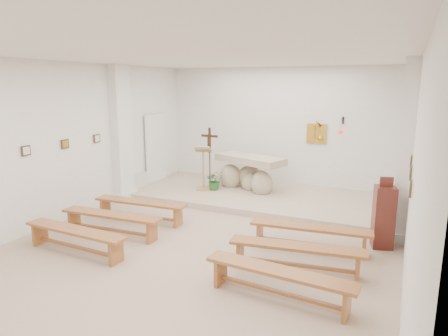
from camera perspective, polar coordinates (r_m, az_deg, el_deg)
The scene contains 29 objects.
ground at distance 7.70m, azimuth -3.39°, elevation -11.17°, with size 7.00×10.00×0.00m, color tan.
wall_left at distance 9.36m, azimuth -22.75°, elevation 3.22°, with size 0.02×10.00×3.50m, color white.
wall_right at distance 6.35m, azimuth 25.34°, elevation -0.74°, with size 0.02×10.00×3.50m, color white.
wall_back at distance 11.78m, azimuth 8.10°, elevation 5.64°, with size 7.00×0.02×3.50m, color white.
ceiling at distance 7.10m, azimuth -3.75°, elevation 15.72°, with size 7.00×10.00×0.02m, color silver.
sanctuary_platform at distance 10.71m, azimuth 5.51°, elevation -4.08°, with size 6.98×3.00×0.15m, color tan.
pilaster_left at distance 10.71m, azimuth -14.44°, elevation 4.76°, with size 0.26×0.55×3.50m, color white.
pilaster_right at distance 8.32m, azimuth 24.52°, elevation 2.09°, with size 0.26×0.55×3.50m, color white.
gold_wall_relief at distance 11.51m, azimuth 13.07°, elevation 4.80°, with size 0.55×0.04×0.55m, color gold.
sanctuary_lamp at distance 11.12m, azimuth 16.37°, elevation 5.21°, with size 0.11×0.36×0.44m.
station_frame_left_front at distance 8.83m, azimuth -26.45°, elevation 2.23°, with size 0.03×0.20×0.20m, color #44301E.
station_frame_left_mid at distance 9.48m, azimuth -21.77°, elevation 3.21°, with size 0.03×0.20×0.20m, color #44301E.
station_frame_left_rear at distance 10.18m, azimuth -17.71°, elevation 4.05°, with size 0.03×0.20×0.20m, color #44301E.
station_frame_right_front at distance 5.58m, azimuth 25.11°, elevation -2.67°, with size 0.03×0.20×0.20m, color #44301E.
station_frame_right_mid at distance 6.55m, azimuth 25.14°, elevation -0.63°, with size 0.03×0.20×0.20m, color #44301E.
station_frame_right_rear at distance 7.54m, azimuth 25.17°, elevation 0.88°, with size 0.03×0.20×0.20m, color #44301E.
radiator_left at distance 11.56m, azimuth -12.11°, elevation -2.09°, with size 0.10×0.85×0.52m, color silver.
radiator_right at distance 9.34m, azimuth 24.17°, elevation -6.26°, with size 0.10×0.85×0.52m, color silver.
altar at distance 11.09m, azimuth 3.61°, elevation -1.00°, with size 2.12×1.36×1.02m.
lectern at distance 10.96m, azimuth -2.98°, elevation 0.02°, with size 0.53×0.49×1.23m.
crucifix_stand at distance 11.10m, azimuth -2.07°, elevation 2.11°, with size 0.51×0.22×1.69m.
potted_plant at distance 10.99m, azimuth -1.32°, elevation -1.74°, with size 0.49×0.42×0.54m, color #275D25.
donation_pedestal at distance 8.04m, azimuth 21.82°, elevation -6.47°, with size 0.44×0.44×1.36m.
bench_left_front at distance 9.13m, azimuth -11.89°, elevation -5.34°, with size 2.21×0.48×0.46m.
bench_right_front at distance 7.59m, azimuth 12.22°, elevation -8.96°, with size 2.22×0.57×0.46m.
bench_left_second at distance 8.42m, azimuth -15.82°, elevation -7.03°, with size 2.21×0.48×0.46m.
bench_right_second at distance 6.72m, azimuth 10.34°, elevation -11.70°, with size 2.22×0.65×0.46m.
bench_left_third at distance 7.76m, azimuth -20.48°, elevation -8.97°, with size 2.21×0.44×0.46m.
bench_right_third at distance 5.87m, azimuth 7.87°, elevation -15.22°, with size 2.21×0.52×0.46m.
Camera 1 is at (3.38, -6.22, 3.02)m, focal length 32.00 mm.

